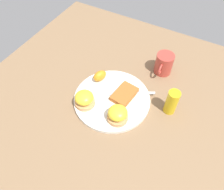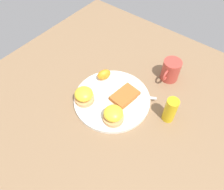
{
  "view_description": "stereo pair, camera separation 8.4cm",
  "coord_description": "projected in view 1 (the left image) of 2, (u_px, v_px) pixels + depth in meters",
  "views": [
    {
      "loc": [
        0.45,
        0.25,
        0.7
      ],
      "look_at": [
        0.0,
        0.0,
        0.03
      ],
      "focal_mm": 35.0,
      "sensor_mm": 36.0,
      "label": 1
    },
    {
      "loc": [
        0.4,
        0.32,
        0.7
      ],
      "look_at": [
        0.0,
        0.0,
        0.03
      ],
      "focal_mm": 35.0,
      "sensor_mm": 36.0,
      "label": 2
    }
  ],
  "objects": [
    {
      "name": "fork",
      "position": [
        124.0,
        93.0,
        0.87
      ],
      "size": [
        0.12,
        0.2,
        0.0
      ],
      "color": "silver",
      "rests_on": "plate"
    },
    {
      "name": "hashbrown_patty",
      "position": [
        124.0,
        94.0,
        0.85
      ],
      "size": [
        0.11,
        0.08,
        0.02
      ],
      "primitive_type": "cube",
      "rotation": [
        0.0,
        0.0,
        -0.13
      ],
      "color": "#B36027",
      "rests_on": "plate"
    },
    {
      "name": "orange_wedge",
      "position": [
        100.0,
        76.0,
        0.9
      ],
      "size": [
        0.07,
        0.06,
        0.04
      ],
      "primitive_type": "ellipsoid",
      "rotation": [
        0.0,
        0.0,
        2.75
      ],
      "color": "orange",
      "rests_on": "plate"
    },
    {
      "name": "sandwich_benedict_left",
      "position": [
        84.0,
        99.0,
        0.82
      ],
      "size": [
        0.08,
        0.08,
        0.06
      ],
      "color": "tan",
      "rests_on": "plate"
    },
    {
      "name": "cup",
      "position": [
        164.0,
        64.0,
        0.93
      ],
      "size": [
        0.1,
        0.07,
        0.09
      ],
      "color": "#B23D33",
      "rests_on": "ground_plane"
    },
    {
      "name": "sandwich_benedict_right",
      "position": [
        118.0,
        114.0,
        0.78
      ],
      "size": [
        0.08,
        0.08,
        0.06
      ],
      "color": "tan",
      "rests_on": "plate"
    },
    {
      "name": "ground_plane",
      "position": [
        112.0,
        100.0,
        0.87
      ],
      "size": [
        1.1,
        1.1,
        0.0
      ],
      "primitive_type": "plane",
      "color": "#846647"
    },
    {
      "name": "plate",
      "position": [
        112.0,
        99.0,
        0.86
      ],
      "size": [
        0.3,
        0.3,
        0.01
      ],
      "primitive_type": "cylinder",
      "color": "silver",
      "rests_on": "ground_plane"
    },
    {
      "name": "condiment_bottle",
      "position": [
        172.0,
        102.0,
        0.79
      ],
      "size": [
        0.04,
        0.04,
        0.11
      ],
      "primitive_type": "cylinder",
      "color": "gold",
      "rests_on": "ground_plane"
    }
  ]
}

